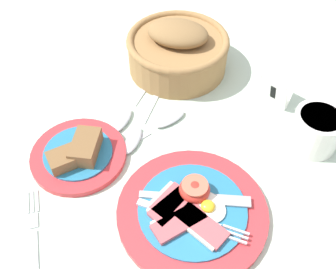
{
  "coord_description": "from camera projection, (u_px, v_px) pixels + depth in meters",
  "views": [
    {
      "loc": [
        0.2,
        -0.32,
        0.58
      ],
      "look_at": [
        -0.06,
        0.09,
        0.02
      ],
      "focal_mm": 42.0,
      "sensor_mm": 36.0,
      "label": 1
    }
  ],
  "objects": [
    {
      "name": "bread_plate",
      "position": [
        79.0,
        154.0,
        0.72
      ],
      "size": [
        0.18,
        0.18,
        0.05
      ],
      "color": "red",
      "rests_on": "ground_plane"
    },
    {
      "name": "breakfast_plate",
      "position": [
        192.0,
        210.0,
        0.64
      ],
      "size": [
        0.25,
        0.25,
        0.04
      ],
      "color": "red",
      "rests_on": "ground_plane"
    },
    {
      "name": "sugar_cup",
      "position": [
        316.0,
        130.0,
        0.72
      ],
      "size": [
        0.09,
        0.09,
        0.07
      ],
      "color": "white",
      "rests_on": "ground_plane"
    },
    {
      "name": "teaspoon_near_cup",
      "position": [
        138.0,
        130.0,
        0.77
      ],
      "size": [
        0.07,
        0.19,
        0.01
      ],
      "rotation": [
        0.0,
        0.0,
        4.96
      ],
      "color": "silver",
      "rests_on": "ground_plane"
    },
    {
      "name": "fork_on_cloth",
      "position": [
        34.0,
        241.0,
        0.62
      ],
      "size": [
        0.15,
        0.14,
        0.01
      ],
      "rotation": [
        0.0,
        0.0,
        2.39
      ],
      "color": "silver",
      "rests_on": "ground_plane"
    },
    {
      "name": "bread_basket",
      "position": [
        178.0,
        50.0,
        0.86
      ],
      "size": [
        0.22,
        0.22,
        0.11
      ],
      "color": "olive",
      "rests_on": "ground_plane"
    },
    {
      "name": "teaspoon_stray",
      "position": [
        159.0,
        125.0,
        0.77
      ],
      "size": [
        0.08,
        0.19,
        0.01
      ],
      "rotation": [
        0.0,
        0.0,
        1.23
      ],
      "color": "silver",
      "rests_on": "ground_plane"
    },
    {
      "name": "number_card",
      "position": [
        276.0,
        90.0,
        0.79
      ],
      "size": [
        0.07,
        0.05,
        0.07
      ],
      "rotation": [
        0.0,
        0.0,
        -0.15
      ],
      "color": "white",
      "rests_on": "ground_plane"
    },
    {
      "name": "teaspoon_by_saucer",
      "position": [
        128.0,
        112.0,
        0.8
      ],
      "size": [
        0.05,
        0.19,
        0.01
      ],
      "rotation": [
        0.0,
        0.0,
        4.89
      ],
      "color": "silver",
      "rests_on": "ground_plane"
    },
    {
      "name": "ground_plane",
      "position": [
        172.0,
        189.0,
        0.68
      ],
      "size": [
        3.0,
        3.0,
        0.0
      ],
      "primitive_type": "plane",
      "color": "#B7CCB7"
    }
  ]
}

